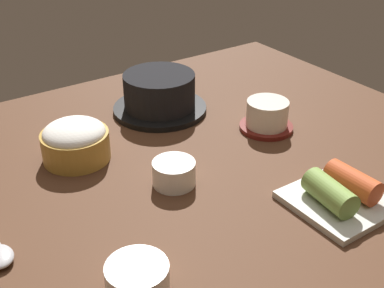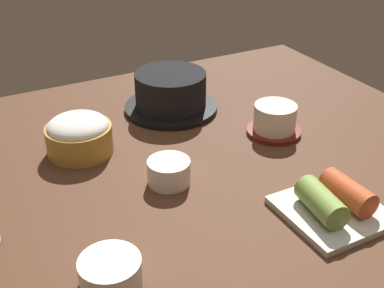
{
  "view_description": "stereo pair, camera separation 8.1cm",
  "coord_description": "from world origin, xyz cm",
  "px_view_note": "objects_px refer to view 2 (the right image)",
  "views": [
    {
      "loc": [
        -37.64,
        -59.99,
        45.3
      ],
      "look_at": [
        2.0,
        -2.0,
        5.0
      ],
      "focal_mm": 47.29,
      "sensor_mm": 36.0,
      "label": 1
    },
    {
      "loc": [
        -30.71,
        -64.16,
        45.3
      ],
      "look_at": [
        2.0,
        -2.0,
        5.0
      ],
      "focal_mm": 47.29,
      "sensor_mm": 36.0,
      "label": 2
    }
  ],
  "objects_px": {
    "banchan_cup_center": "(169,171)",
    "side_bowl_near": "(110,271)",
    "tea_cup_with_saucer": "(275,120)",
    "stone_pot": "(171,92)",
    "kimchi_plate": "(333,203)",
    "rice_bowl": "(79,134)"
  },
  "relations": [
    {
      "from": "stone_pot",
      "to": "kimchi_plate",
      "type": "relative_size",
      "value": 1.35
    },
    {
      "from": "stone_pot",
      "to": "rice_bowl",
      "type": "relative_size",
      "value": 1.64
    },
    {
      "from": "kimchi_plate",
      "to": "banchan_cup_center",
      "type": "bearing_deg",
      "value": 133.25
    },
    {
      "from": "rice_bowl",
      "to": "tea_cup_with_saucer",
      "type": "relative_size",
      "value": 1.13
    },
    {
      "from": "kimchi_plate",
      "to": "side_bowl_near",
      "type": "xyz_separation_m",
      "value": [
        -0.31,
        0.02,
        -0.0
      ]
    },
    {
      "from": "tea_cup_with_saucer",
      "to": "banchan_cup_center",
      "type": "relative_size",
      "value": 1.49
    },
    {
      "from": "rice_bowl",
      "to": "banchan_cup_center",
      "type": "height_order",
      "value": "rice_bowl"
    },
    {
      "from": "tea_cup_with_saucer",
      "to": "rice_bowl",
      "type": "bearing_deg",
      "value": 163.28
    },
    {
      "from": "banchan_cup_center",
      "to": "stone_pot",
      "type": "bearing_deg",
      "value": 63.66
    },
    {
      "from": "stone_pot",
      "to": "banchan_cup_center",
      "type": "distance_m",
      "value": 0.25
    },
    {
      "from": "stone_pot",
      "to": "tea_cup_with_saucer",
      "type": "distance_m",
      "value": 0.21
    },
    {
      "from": "banchan_cup_center",
      "to": "side_bowl_near",
      "type": "relative_size",
      "value": 0.89
    },
    {
      "from": "stone_pot",
      "to": "banchan_cup_center",
      "type": "relative_size",
      "value": 2.76
    },
    {
      "from": "tea_cup_with_saucer",
      "to": "banchan_cup_center",
      "type": "height_order",
      "value": "tea_cup_with_saucer"
    },
    {
      "from": "tea_cup_with_saucer",
      "to": "kimchi_plate",
      "type": "xyz_separation_m",
      "value": [
        -0.07,
        -0.23,
        -0.01
      ]
    },
    {
      "from": "tea_cup_with_saucer",
      "to": "stone_pot",
      "type": "bearing_deg",
      "value": 125.15
    },
    {
      "from": "rice_bowl",
      "to": "side_bowl_near",
      "type": "xyz_separation_m",
      "value": [
        -0.06,
        -0.31,
        -0.02
      ]
    },
    {
      "from": "kimchi_plate",
      "to": "rice_bowl",
      "type": "bearing_deg",
      "value": 128.17
    },
    {
      "from": "tea_cup_with_saucer",
      "to": "side_bowl_near",
      "type": "height_order",
      "value": "tea_cup_with_saucer"
    },
    {
      "from": "rice_bowl",
      "to": "banchan_cup_center",
      "type": "xyz_separation_m",
      "value": [
        0.09,
        -0.15,
        -0.01
      ]
    },
    {
      "from": "tea_cup_with_saucer",
      "to": "kimchi_plate",
      "type": "relative_size",
      "value": 0.73
    },
    {
      "from": "rice_bowl",
      "to": "tea_cup_with_saucer",
      "type": "distance_m",
      "value": 0.34
    }
  ]
}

